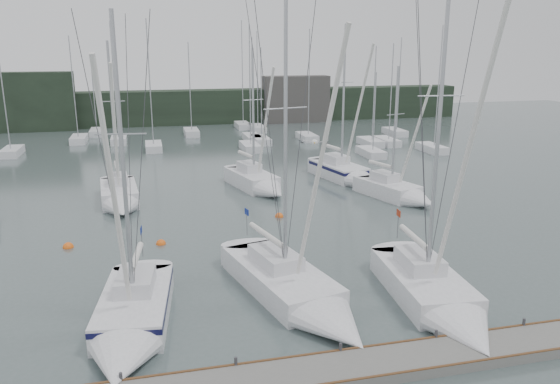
{
  "coord_description": "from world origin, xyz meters",
  "views": [
    {
      "loc": [
        -4.62,
        -21.3,
        11.58
      ],
      "look_at": [
        1.88,
        5.0,
        4.24
      ],
      "focal_mm": 35.0,
      "sensor_mm": 36.0,
      "label": 1
    }
  ],
  "objects_px": {
    "sailboat_near_left": "(130,325)",
    "sailboat_mid_c": "(260,184)",
    "sailboat_near_right": "(441,303)",
    "buoy_b": "(279,217)",
    "buoy_c": "(68,247)",
    "sailboat_mid_b": "(120,199)",
    "sailboat_near_center": "(304,298)",
    "sailboat_mid_e": "(401,194)",
    "sailboat_mid_d": "(348,174)",
    "buoy_a": "(161,244)"
  },
  "relations": [
    {
      "from": "sailboat_near_left",
      "to": "sailboat_mid_c",
      "type": "xyz_separation_m",
      "value": [
        9.87,
        21.41,
        0.02
      ]
    },
    {
      "from": "sailboat_near_right",
      "to": "buoy_b",
      "type": "distance_m",
      "value": 15.93
    },
    {
      "from": "buoy_c",
      "to": "sailboat_mid_b",
      "type": "bearing_deg",
      "value": 71.24
    },
    {
      "from": "sailboat_near_center",
      "to": "sailboat_mid_e",
      "type": "distance_m",
      "value": 19.59
    },
    {
      "from": "sailboat_near_center",
      "to": "buoy_c",
      "type": "xyz_separation_m",
      "value": [
        -11.35,
        10.79,
        -0.53
      ]
    },
    {
      "from": "sailboat_near_left",
      "to": "sailboat_mid_d",
      "type": "height_order",
      "value": "sailboat_mid_d"
    },
    {
      "from": "buoy_b",
      "to": "sailboat_mid_b",
      "type": "bearing_deg",
      "value": 154.16
    },
    {
      "from": "sailboat_mid_d",
      "to": "buoy_b",
      "type": "relative_size",
      "value": 23.94
    },
    {
      "from": "sailboat_mid_b",
      "to": "sailboat_near_right",
      "type": "bearing_deg",
      "value": -59.87
    },
    {
      "from": "sailboat_mid_e",
      "to": "buoy_c",
      "type": "distance_m",
      "value": 24.01
    },
    {
      "from": "sailboat_near_right",
      "to": "buoy_c",
      "type": "distance_m",
      "value": 21.31
    },
    {
      "from": "sailboat_mid_b",
      "to": "buoy_b",
      "type": "height_order",
      "value": "sailboat_mid_b"
    },
    {
      "from": "sailboat_near_right",
      "to": "buoy_a",
      "type": "relative_size",
      "value": 27.5
    },
    {
      "from": "sailboat_near_right",
      "to": "sailboat_mid_e",
      "type": "xyz_separation_m",
      "value": [
        6.5,
        17.26,
        -0.02
      ]
    },
    {
      "from": "sailboat_near_center",
      "to": "sailboat_mid_c",
      "type": "height_order",
      "value": "sailboat_near_center"
    },
    {
      "from": "sailboat_near_right",
      "to": "sailboat_mid_c",
      "type": "relative_size",
      "value": 1.32
    },
    {
      "from": "sailboat_near_right",
      "to": "buoy_c",
      "type": "bearing_deg",
      "value": 148.31
    },
    {
      "from": "buoy_a",
      "to": "buoy_b",
      "type": "xyz_separation_m",
      "value": [
        8.18,
        3.51,
        0.0
      ]
    },
    {
      "from": "sailboat_mid_e",
      "to": "buoy_a",
      "type": "distance_m",
      "value": 18.98
    },
    {
      "from": "sailboat_mid_c",
      "to": "buoy_b",
      "type": "bearing_deg",
      "value": -105.32
    },
    {
      "from": "sailboat_near_center",
      "to": "sailboat_near_right",
      "type": "relative_size",
      "value": 0.94
    },
    {
      "from": "sailboat_mid_c",
      "to": "buoy_b",
      "type": "height_order",
      "value": "sailboat_mid_c"
    },
    {
      "from": "buoy_a",
      "to": "buoy_c",
      "type": "bearing_deg",
      "value": 172.21
    },
    {
      "from": "sailboat_mid_e",
      "to": "buoy_b",
      "type": "height_order",
      "value": "sailboat_mid_e"
    },
    {
      "from": "sailboat_near_left",
      "to": "sailboat_mid_b",
      "type": "relative_size",
      "value": 1.09
    },
    {
      "from": "sailboat_mid_c",
      "to": "sailboat_mid_d",
      "type": "xyz_separation_m",
      "value": [
        8.18,
        1.36,
        0.04
      ]
    },
    {
      "from": "buoy_c",
      "to": "sailboat_near_left",
      "type": "bearing_deg",
      "value": -71.82
    },
    {
      "from": "sailboat_mid_d",
      "to": "buoy_c",
      "type": "bearing_deg",
      "value": -165.33
    },
    {
      "from": "sailboat_mid_d",
      "to": "buoy_c",
      "type": "height_order",
      "value": "sailboat_mid_d"
    },
    {
      "from": "sailboat_mid_b",
      "to": "buoy_b",
      "type": "relative_size",
      "value": 21.45
    },
    {
      "from": "sailboat_mid_c",
      "to": "sailboat_mid_e",
      "type": "relative_size",
      "value": 1.12
    },
    {
      "from": "sailboat_near_center",
      "to": "buoy_b",
      "type": "relative_size",
      "value": 25.57
    },
    {
      "from": "sailboat_mid_e",
      "to": "buoy_a",
      "type": "xyz_separation_m",
      "value": [
        -18.23,
        -5.25,
        -0.55
      ]
    },
    {
      "from": "sailboat_near_center",
      "to": "sailboat_mid_d",
      "type": "distance_m",
      "value": 24.43
    },
    {
      "from": "sailboat_near_center",
      "to": "sailboat_mid_d",
      "type": "bearing_deg",
      "value": 51.33
    },
    {
      "from": "sailboat_mid_d",
      "to": "sailboat_near_left",
      "type": "bearing_deg",
      "value": -141.06
    },
    {
      "from": "sailboat_near_right",
      "to": "sailboat_mid_e",
      "type": "height_order",
      "value": "sailboat_near_right"
    },
    {
      "from": "sailboat_mid_b",
      "to": "sailboat_mid_d",
      "type": "bearing_deg",
      "value": 5.15
    },
    {
      "from": "sailboat_near_right",
      "to": "sailboat_mid_c",
      "type": "xyz_separation_m",
      "value": [
        -3.43,
        22.65,
        0.03
      ]
    },
    {
      "from": "buoy_b",
      "to": "buoy_c",
      "type": "height_order",
      "value": "buoy_c"
    },
    {
      "from": "buoy_a",
      "to": "buoy_c",
      "type": "relative_size",
      "value": 0.93
    },
    {
      "from": "sailboat_mid_d",
      "to": "buoy_a",
      "type": "relative_size",
      "value": 24.28
    },
    {
      "from": "sailboat_near_left",
      "to": "sailboat_mid_e",
      "type": "distance_m",
      "value": 25.46
    },
    {
      "from": "sailboat_near_center",
      "to": "sailboat_mid_d",
      "type": "xyz_separation_m",
      "value": [
        10.48,
        22.07,
        0.11
      ]
    },
    {
      "from": "sailboat_mid_b",
      "to": "sailboat_mid_e",
      "type": "relative_size",
      "value": 1.17
    },
    {
      "from": "sailboat_near_center",
      "to": "buoy_c",
      "type": "relative_size",
      "value": 24.17
    },
    {
      "from": "sailboat_mid_e",
      "to": "buoy_a",
      "type": "relative_size",
      "value": 18.58
    },
    {
      "from": "sailboat_near_center",
      "to": "sailboat_mid_d",
      "type": "relative_size",
      "value": 1.07
    },
    {
      "from": "sailboat_mid_c",
      "to": "buoy_c",
      "type": "bearing_deg",
      "value": -158.37
    },
    {
      "from": "sailboat_mid_c",
      "to": "buoy_b",
      "type": "xyz_separation_m",
      "value": [
        -0.12,
        -7.13,
        -0.61
      ]
    }
  ]
}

